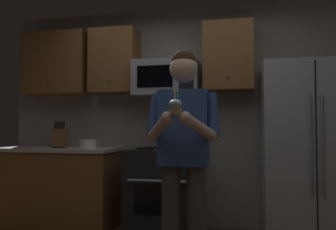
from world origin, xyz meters
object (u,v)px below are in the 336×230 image
object	(u,v)px
knife_block	(60,138)
cupcake	(176,107)
oven_range	(164,191)
bowl_large_white	(88,144)
person	(183,148)
microwave	(167,79)
refrigerator	(309,153)

from	to	relation	value
knife_block	cupcake	distance (m)	2.18
oven_range	knife_block	xyz separation A→B (m)	(-1.24, -0.03, 0.57)
oven_range	bowl_large_white	size ratio (longest dim) A/B	4.46
person	cupcake	size ratio (longest dim) A/B	10.13
knife_block	cupcake	world-z (taller)	cupcake
microwave	refrigerator	size ratio (longest dim) A/B	0.41
refrigerator	bowl_large_white	size ratio (longest dim) A/B	8.61
oven_range	cupcake	xyz separation A→B (m)	(0.40, -1.44, 0.83)
knife_block	cupcake	size ratio (longest dim) A/B	1.84
knife_block	refrigerator	bearing A→B (deg)	-0.20
bowl_large_white	person	xyz separation A→B (m)	(1.30, -1.10, 0.02)
oven_range	refrigerator	distance (m)	1.56
microwave	knife_block	xyz separation A→B (m)	(-1.24, -0.15, -0.68)
refrigerator	person	world-z (taller)	refrigerator
oven_range	microwave	world-z (taller)	microwave
refrigerator	oven_range	bearing A→B (deg)	178.50
bowl_large_white	refrigerator	bearing A→B (deg)	-0.61
person	bowl_large_white	bearing A→B (deg)	139.91
bowl_large_white	person	bearing A→B (deg)	-40.09
person	cupcake	xyz separation A→B (m)	(-0.00, -0.33, 0.30)
knife_block	bowl_large_white	world-z (taller)	knife_block
bowl_large_white	cupcake	world-z (taller)	cupcake
oven_range	person	bearing A→B (deg)	-70.22
refrigerator	person	size ratio (longest dim) A/B	1.02
microwave	knife_block	world-z (taller)	microwave
knife_block	bowl_large_white	bearing A→B (deg)	2.69
refrigerator	bowl_large_white	distance (m)	2.40
microwave	cupcake	world-z (taller)	microwave
refrigerator	person	bearing A→B (deg)	-135.81
knife_block	microwave	bearing A→B (deg)	6.83
refrigerator	knife_block	distance (m)	2.75
oven_range	cupcake	size ratio (longest dim) A/B	5.36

